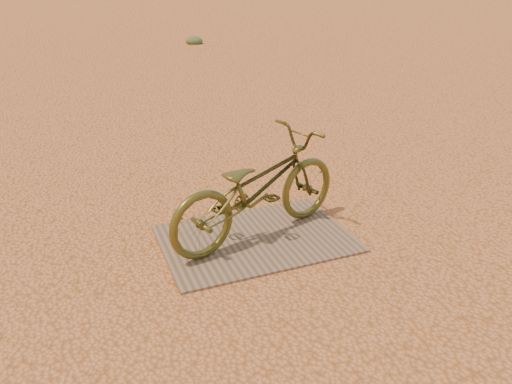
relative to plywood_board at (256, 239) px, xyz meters
name	(u,v)px	position (x,y,z in m)	size (l,w,h in m)	color
ground	(182,232)	(-0.57, 0.38, -0.01)	(120.00, 120.00, 0.00)	#DE8856
plywood_board	(256,239)	(0.00, 0.00, 0.00)	(1.63, 1.11, 0.02)	#806758
bicycle	(257,188)	(0.03, 0.04, 0.47)	(0.61, 1.75, 0.92)	brown
kale_b	(194,44)	(2.82, 12.27, -0.01)	(0.54, 0.54, 0.29)	#526A44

